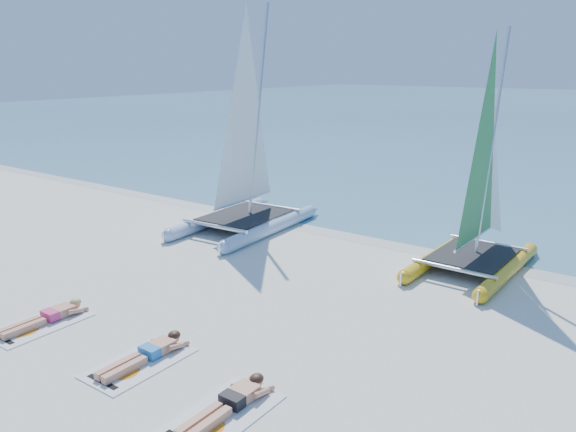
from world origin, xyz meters
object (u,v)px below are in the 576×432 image
object	(u,v)px
sunbather_a	(48,316)
towel_c	(222,414)
catamaran_blue	(246,162)
catamaran_yellow	(484,192)
sunbather_b	(148,353)
sunbather_c	(230,402)
towel_b	(140,363)
towel_a	(40,324)

from	to	relation	value
sunbather_a	towel_c	xyz separation A→B (m)	(4.90, -0.28, -0.11)
catamaran_blue	catamaran_yellow	bearing A→B (deg)	4.25
sunbather_b	sunbather_c	size ratio (longest dim) A/B	1.00
catamaran_blue	sunbather_a	size ratio (longest dim) A/B	4.06
sunbather_b	sunbather_c	bearing A→B (deg)	-6.92
sunbather_a	towel_c	world-z (taller)	sunbather_a
towel_b	towel_c	world-z (taller)	same
towel_a	sunbather_b	size ratio (longest dim) A/B	1.07
towel_a	sunbather_c	size ratio (longest dim) A/B	1.07
towel_b	towel_c	size ratio (longest dim) A/B	1.00
towel_c	sunbather_c	distance (m)	0.22
catamaran_yellow	catamaran_blue	bearing A→B (deg)	-171.04
sunbather_a	sunbather_c	xyz separation A→B (m)	(4.90, -0.09, 0.00)
sunbather_b	towel_c	xyz separation A→B (m)	(2.14, -0.45, -0.11)
sunbather_b	catamaran_blue	bearing A→B (deg)	117.93
sunbather_a	towel_b	xyz separation A→B (m)	(2.76, -0.02, -0.11)
catamaran_blue	towel_b	bearing A→B (deg)	-66.03
sunbather_c	towel_a	bearing A→B (deg)	-178.75
sunbather_c	sunbather_b	bearing A→B (deg)	173.08
towel_b	sunbather_c	world-z (taller)	sunbather_c
catamaran_blue	sunbather_a	bearing A→B (deg)	-85.01
towel_c	sunbather_a	bearing A→B (deg)	176.76
towel_b	catamaran_yellow	bearing A→B (deg)	69.74
towel_b	towel_c	bearing A→B (deg)	-6.92
towel_c	sunbather_b	bearing A→B (deg)	168.08
sunbather_a	towel_b	distance (m)	2.76
catamaran_blue	sunbather_a	distance (m)	7.77
catamaran_blue	towel_b	size ratio (longest dim) A/B	3.79
sunbather_a	sunbather_b	bearing A→B (deg)	3.62
catamaran_yellow	towel_c	size ratio (longest dim) A/B	3.27
catamaran_blue	towel_a	xyz separation A→B (m)	(1.09, -7.63, -2.08)
catamaran_blue	sunbather_c	bearing A→B (deg)	-54.82
catamaran_blue	sunbather_c	distance (m)	9.81
sunbather_a	catamaran_blue	bearing A→B (deg)	98.34
catamaran_yellow	towel_c	distance (m)	8.90
sunbather_c	sunbather_a	bearing A→B (deg)	179.01
towel_a	sunbather_c	bearing A→B (deg)	1.25
catamaran_yellow	sunbather_a	world-z (taller)	catamaran_yellow
catamaran_blue	towel_a	bearing A→B (deg)	-85.22
towel_c	towel_a	bearing A→B (deg)	179.01
sunbather_b	sunbather_a	bearing A→B (deg)	-176.38
catamaran_yellow	towel_b	xyz separation A→B (m)	(-3.09, -8.38, -1.90)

